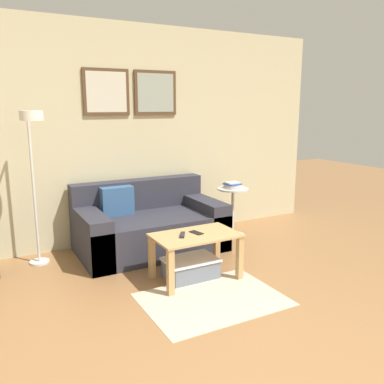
{
  "coord_description": "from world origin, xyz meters",
  "views": [
    {
      "loc": [
        -1.48,
        -1.23,
        1.62
      ],
      "look_at": [
        0.24,
        1.95,
        0.85
      ],
      "focal_mm": 38.0,
      "sensor_mm": 36.0,
      "label": 1
    }
  ],
  "objects_px": {
    "side_table": "(233,207)",
    "book_stack": "(233,185)",
    "couch": "(149,226)",
    "storage_bin": "(191,268)",
    "floor_lamp": "(33,152)",
    "cell_phone": "(196,233)",
    "remote_control": "(182,235)",
    "coffee_table": "(196,244)"
  },
  "relations": [
    {
      "from": "couch",
      "to": "side_table",
      "type": "relative_size",
      "value": 2.59
    },
    {
      "from": "storage_bin",
      "to": "floor_lamp",
      "type": "bearing_deg",
      "value": 143.63
    },
    {
      "from": "couch",
      "to": "storage_bin",
      "type": "bearing_deg",
      "value": -86.9
    },
    {
      "from": "couch",
      "to": "cell_phone",
      "type": "xyz_separation_m",
      "value": [
        0.11,
        -0.93,
        0.17
      ]
    },
    {
      "from": "couch",
      "to": "storage_bin",
      "type": "distance_m",
      "value": 0.94
    },
    {
      "from": "storage_bin",
      "to": "remote_control",
      "type": "distance_m",
      "value": 0.37
    },
    {
      "from": "storage_bin",
      "to": "floor_lamp",
      "type": "distance_m",
      "value": 1.87
    },
    {
      "from": "storage_bin",
      "to": "book_stack",
      "type": "relative_size",
      "value": 2.47
    },
    {
      "from": "couch",
      "to": "cell_phone",
      "type": "height_order",
      "value": "couch"
    },
    {
      "from": "remote_control",
      "to": "cell_phone",
      "type": "xyz_separation_m",
      "value": [
        0.15,
        0.01,
        -0.01
      ]
    },
    {
      "from": "book_stack",
      "to": "floor_lamp",
      "type": "bearing_deg",
      "value": 179.62
    },
    {
      "from": "coffee_table",
      "to": "side_table",
      "type": "distance_m",
      "value": 1.38
    },
    {
      "from": "storage_bin",
      "to": "side_table",
      "type": "xyz_separation_m",
      "value": [
        1.07,
        0.88,
        0.27
      ]
    },
    {
      "from": "couch",
      "to": "side_table",
      "type": "distance_m",
      "value": 1.12
    },
    {
      "from": "storage_bin",
      "to": "book_stack",
      "type": "bearing_deg",
      "value": 39.7
    },
    {
      "from": "coffee_table",
      "to": "side_table",
      "type": "height_order",
      "value": "side_table"
    },
    {
      "from": "floor_lamp",
      "to": "remote_control",
      "type": "bearing_deg",
      "value": -39.45
    },
    {
      "from": "storage_bin",
      "to": "floor_lamp",
      "type": "xyz_separation_m",
      "value": [
        -1.23,
        0.9,
        1.09
      ]
    },
    {
      "from": "couch",
      "to": "coffee_table",
      "type": "xyz_separation_m",
      "value": [
        0.08,
        -0.96,
        0.07
      ]
    },
    {
      "from": "floor_lamp",
      "to": "book_stack",
      "type": "distance_m",
      "value": 2.36
    },
    {
      "from": "cell_phone",
      "to": "floor_lamp",
      "type": "bearing_deg",
      "value": 132.1
    },
    {
      "from": "book_stack",
      "to": "remote_control",
      "type": "distance_m",
      "value": 1.5
    },
    {
      "from": "side_table",
      "to": "remote_control",
      "type": "height_order",
      "value": "side_table"
    },
    {
      "from": "book_stack",
      "to": "storage_bin",
      "type": "bearing_deg",
      "value": -140.3
    },
    {
      "from": "book_stack",
      "to": "side_table",
      "type": "bearing_deg",
      "value": -88.55
    },
    {
      "from": "remote_control",
      "to": "cell_phone",
      "type": "height_order",
      "value": "remote_control"
    },
    {
      "from": "book_stack",
      "to": "coffee_table",
      "type": "bearing_deg",
      "value": -138.15
    },
    {
      "from": "coffee_table",
      "to": "cell_phone",
      "type": "height_order",
      "value": "cell_phone"
    },
    {
      "from": "cell_phone",
      "to": "couch",
      "type": "bearing_deg",
      "value": 84.07
    },
    {
      "from": "side_table",
      "to": "book_stack",
      "type": "height_order",
      "value": "book_stack"
    },
    {
      "from": "cell_phone",
      "to": "book_stack",
      "type": "bearing_deg",
      "value": 29.18
    },
    {
      "from": "floor_lamp",
      "to": "cell_phone",
      "type": "bearing_deg",
      "value": -35.51
    },
    {
      "from": "coffee_table",
      "to": "book_stack",
      "type": "height_order",
      "value": "book_stack"
    },
    {
      "from": "couch",
      "to": "side_table",
      "type": "bearing_deg",
      "value": -2.18
    },
    {
      "from": "couch",
      "to": "floor_lamp",
      "type": "relative_size",
      "value": 1.01
    },
    {
      "from": "floor_lamp",
      "to": "cell_phone",
      "type": "height_order",
      "value": "floor_lamp"
    },
    {
      "from": "storage_bin",
      "to": "side_table",
      "type": "bearing_deg",
      "value": 39.32
    },
    {
      "from": "cell_phone",
      "to": "coffee_table",
      "type": "bearing_deg",
      "value": -140.49
    },
    {
      "from": "couch",
      "to": "coffee_table",
      "type": "relative_size",
      "value": 1.99
    },
    {
      "from": "couch",
      "to": "floor_lamp",
      "type": "xyz_separation_m",
      "value": [
        -1.18,
        -0.02,
        0.91
      ]
    },
    {
      "from": "couch",
      "to": "coffee_table",
      "type": "bearing_deg",
      "value": -85.11
    },
    {
      "from": "storage_bin",
      "to": "cell_phone",
      "type": "distance_m",
      "value": 0.35
    }
  ]
}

